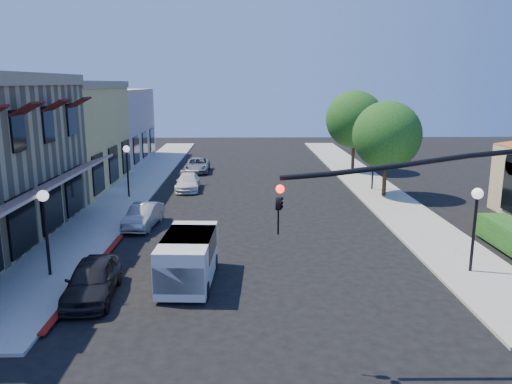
{
  "coord_description": "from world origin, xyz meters",
  "views": [
    {
      "loc": [
        -0.7,
        -10.97,
        7.63
      ],
      "look_at": [
        -0.16,
        11.9,
        2.6
      ],
      "focal_mm": 35.0,
      "sensor_mm": 36.0,
      "label": 1
    }
  ],
  "objects_px": {
    "signal_mast_arm": "(494,220)",
    "lamppost_left_far": "(127,158)",
    "lamppost_right_far": "(374,153)",
    "parked_car_b": "(143,216)",
    "parked_car_d": "(197,165)",
    "lamppost_right_near": "(476,209)",
    "street_tree_a": "(387,135)",
    "street_tree_b": "(355,119)",
    "parked_car_c": "(188,182)",
    "white_van": "(188,256)",
    "lamppost_left_near": "(44,211)",
    "parked_car_a": "(92,280)"
  },
  "relations": [
    {
      "from": "signal_mast_arm",
      "to": "lamppost_left_far",
      "type": "bearing_deg",
      "value": 125.0
    },
    {
      "from": "lamppost_right_far",
      "to": "parked_car_b",
      "type": "distance_m",
      "value": 17.29
    },
    {
      "from": "lamppost_right_far",
      "to": "parked_car_d",
      "type": "bearing_deg",
      "value": 148.97
    },
    {
      "from": "lamppost_right_near",
      "to": "parked_car_b",
      "type": "bearing_deg",
      "value": 154.27
    },
    {
      "from": "parked_car_d",
      "to": "street_tree_a",
      "type": "bearing_deg",
      "value": -36.17
    },
    {
      "from": "street_tree_b",
      "to": "lamppost_right_near",
      "type": "xyz_separation_m",
      "value": [
        -0.3,
        -24.0,
        -1.81
      ]
    },
    {
      "from": "parked_car_b",
      "to": "parked_car_d",
      "type": "xyz_separation_m",
      "value": [
        1.35,
        16.94,
        -0.02
      ]
    },
    {
      "from": "signal_mast_arm",
      "to": "lamppost_right_near",
      "type": "relative_size",
      "value": 2.24
    },
    {
      "from": "parked_car_c",
      "to": "parked_car_d",
      "type": "bearing_deg",
      "value": 88.26
    },
    {
      "from": "lamppost_right_far",
      "to": "white_van",
      "type": "height_order",
      "value": "lamppost_right_far"
    },
    {
      "from": "lamppost_left_near",
      "to": "parked_car_d",
      "type": "xyz_separation_m",
      "value": [
        3.7,
        24.0,
        -2.13
      ]
    },
    {
      "from": "lamppost_left_far",
      "to": "parked_car_b",
      "type": "height_order",
      "value": "lamppost_left_far"
    },
    {
      "from": "street_tree_a",
      "to": "parked_car_a",
      "type": "xyz_separation_m",
      "value": [
        -15.0,
        -16.0,
        -3.5
      ]
    },
    {
      "from": "lamppost_right_near",
      "to": "parked_car_b",
      "type": "distance_m",
      "value": 16.4
    },
    {
      "from": "street_tree_b",
      "to": "lamppost_left_far",
      "type": "distance_m",
      "value": 20.06
    },
    {
      "from": "parked_car_c",
      "to": "parked_car_d",
      "type": "distance_m",
      "value": 7.46
    },
    {
      "from": "lamppost_right_far",
      "to": "parked_car_b",
      "type": "bearing_deg",
      "value": -148.61
    },
    {
      "from": "white_van",
      "to": "parked_car_d",
      "type": "bearing_deg",
      "value": 94.43
    },
    {
      "from": "white_van",
      "to": "parked_car_d",
      "type": "height_order",
      "value": "white_van"
    },
    {
      "from": "signal_mast_arm",
      "to": "lamppost_left_far",
      "type": "relative_size",
      "value": 2.24
    },
    {
      "from": "white_van",
      "to": "parked_car_c",
      "type": "relative_size",
      "value": 1.09
    },
    {
      "from": "parked_car_d",
      "to": "lamppost_left_far",
      "type": "bearing_deg",
      "value": -110.15
    },
    {
      "from": "street_tree_b",
      "to": "lamppost_left_far",
      "type": "bearing_deg",
      "value": -149.97
    },
    {
      "from": "parked_car_b",
      "to": "parked_car_c",
      "type": "xyz_separation_m",
      "value": [
        1.35,
        9.48,
        -0.04
      ]
    },
    {
      "from": "signal_mast_arm",
      "to": "white_van",
      "type": "bearing_deg",
      "value": 146.45
    },
    {
      "from": "signal_mast_arm",
      "to": "lamppost_right_near",
      "type": "bearing_deg",
      "value": 67.88
    },
    {
      "from": "street_tree_a",
      "to": "parked_car_b",
      "type": "height_order",
      "value": "street_tree_a"
    },
    {
      "from": "street_tree_b",
      "to": "lamppost_right_far",
      "type": "xyz_separation_m",
      "value": [
        -0.3,
        -8.0,
        -1.81
      ]
    },
    {
      "from": "street_tree_b",
      "to": "lamppost_right_near",
      "type": "distance_m",
      "value": 24.07
    },
    {
      "from": "street_tree_a",
      "to": "lamppost_right_near",
      "type": "height_order",
      "value": "street_tree_a"
    },
    {
      "from": "lamppost_left_near",
      "to": "parked_car_d",
      "type": "bearing_deg",
      "value": 81.24
    },
    {
      "from": "parked_car_b",
      "to": "parked_car_a",
      "type": "bearing_deg",
      "value": -84.24
    },
    {
      "from": "lamppost_left_far",
      "to": "white_van",
      "type": "height_order",
      "value": "lamppost_left_far"
    },
    {
      "from": "lamppost_left_far",
      "to": "lamppost_right_near",
      "type": "distance_m",
      "value": 22.02
    },
    {
      "from": "lamppost_left_near",
      "to": "white_van",
      "type": "xyz_separation_m",
      "value": [
        5.62,
        -0.71,
        -1.64
      ]
    },
    {
      "from": "street_tree_b",
      "to": "parked_car_c",
      "type": "xyz_separation_m",
      "value": [
        -13.6,
        -7.46,
        -3.96
      ]
    },
    {
      "from": "lamppost_right_far",
      "to": "street_tree_a",
      "type": "bearing_deg",
      "value": -81.47
    },
    {
      "from": "street_tree_a",
      "to": "parked_car_c",
      "type": "xyz_separation_m",
      "value": [
        -13.6,
        2.54,
        -3.61
      ]
    },
    {
      "from": "street_tree_a",
      "to": "lamppost_right_far",
      "type": "distance_m",
      "value": 2.49
    },
    {
      "from": "street_tree_a",
      "to": "street_tree_b",
      "type": "height_order",
      "value": "street_tree_b"
    },
    {
      "from": "lamppost_left_far",
      "to": "lamppost_right_far",
      "type": "bearing_deg",
      "value": 6.71
    },
    {
      "from": "street_tree_a",
      "to": "street_tree_b",
      "type": "relative_size",
      "value": 0.92
    },
    {
      "from": "street_tree_b",
      "to": "parked_car_b",
      "type": "height_order",
      "value": "street_tree_b"
    },
    {
      "from": "lamppost_right_near",
      "to": "white_van",
      "type": "bearing_deg",
      "value": -176.44
    },
    {
      "from": "street_tree_a",
      "to": "lamppost_left_far",
      "type": "bearing_deg",
      "value": 180.0
    },
    {
      "from": "lamppost_right_near",
      "to": "parked_car_d",
      "type": "distance_m",
      "value": 27.52
    },
    {
      "from": "parked_car_d",
      "to": "parked_car_b",
      "type": "bearing_deg",
      "value": -94.4
    },
    {
      "from": "lamppost_right_near",
      "to": "parked_car_a",
      "type": "relative_size",
      "value": 0.88
    },
    {
      "from": "parked_car_a",
      "to": "parked_car_c",
      "type": "bearing_deg",
      "value": 81.47
    },
    {
      "from": "white_van",
      "to": "parked_car_a",
      "type": "xyz_separation_m",
      "value": [
        -3.32,
        -1.29,
        -0.41
      ]
    }
  ]
}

